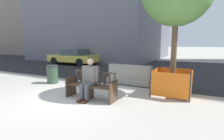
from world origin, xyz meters
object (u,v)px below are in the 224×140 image
car_taxi_near (73,57)px  trash_bin (52,74)px  jersey_barrier_centre (130,76)px  seated_person (89,78)px  street_bench (91,87)px  construction_fence (172,82)px

car_taxi_near → trash_bin: (3.85, -6.08, -0.23)m
jersey_barrier_centre → trash_bin: size_ratio=2.45×
seated_person → jersey_barrier_centre: bearing=83.4°
trash_bin → jersey_barrier_centre: bearing=26.8°
street_bench → trash_bin: size_ratio=2.06×
street_bench → jersey_barrier_centre: 2.66m
seated_person → car_taxi_near: (-6.65, 7.21, -0.04)m
seated_person → car_taxi_near: bearing=132.7°
seated_person → trash_bin: size_ratio=1.60×
car_taxi_near → construction_fence: bearing=-31.5°
construction_fence → jersey_barrier_centre: bearing=153.8°
car_taxi_near → trash_bin: bearing=-57.7°
street_bench → car_taxi_near: size_ratio=0.39×
jersey_barrier_centre → construction_fence: (1.99, -0.98, 0.13)m
street_bench → trash_bin: (-2.83, 1.07, 0.02)m
car_taxi_near → trash_bin: size_ratio=5.21×
seated_person → trash_bin: bearing=158.1°
construction_fence → seated_person: bearing=-143.1°
jersey_barrier_centre → trash_bin: jersey_barrier_centre is taller
car_taxi_near → seated_person: bearing=-47.3°
construction_fence → car_taxi_near: bearing=148.5°
street_bench → construction_fence: bearing=36.2°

